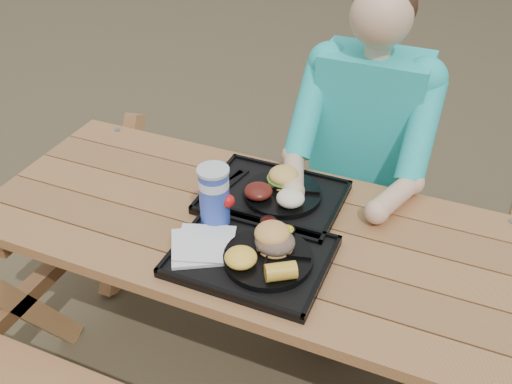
% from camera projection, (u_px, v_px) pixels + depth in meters
% --- Properties ---
extents(ground, '(60.00, 60.00, 0.00)m').
position_uv_depth(ground, '(256.00, 372.00, 2.25)').
color(ground, '#999999').
rests_on(ground, ground).
extents(picnic_table, '(1.80, 1.49, 0.75)m').
position_uv_depth(picnic_table, '(256.00, 307.00, 2.03)').
color(picnic_table, '#999999').
rests_on(picnic_table, ground).
extents(tray_near, '(0.45, 0.35, 0.02)m').
position_uv_depth(tray_near, '(251.00, 257.00, 1.67)').
color(tray_near, black).
rests_on(tray_near, picnic_table).
extents(tray_far, '(0.45, 0.35, 0.02)m').
position_uv_depth(tray_far, '(273.00, 198.00, 1.91)').
color(tray_far, black).
rests_on(tray_far, picnic_table).
extents(plate_near, '(0.26, 0.26, 0.02)m').
position_uv_depth(plate_near, '(268.00, 258.00, 1.64)').
color(plate_near, black).
rests_on(plate_near, tray_near).
extents(plate_far, '(0.26, 0.26, 0.02)m').
position_uv_depth(plate_far, '(283.00, 194.00, 1.89)').
color(plate_far, black).
rests_on(plate_far, tray_far).
extents(napkin_stack, '(0.24, 0.24, 0.02)m').
position_uv_depth(napkin_stack, '(201.00, 246.00, 1.68)').
color(napkin_stack, silver).
rests_on(napkin_stack, tray_near).
extents(soda_cup, '(0.09, 0.09, 0.19)m').
position_uv_depth(soda_cup, '(214.00, 197.00, 1.74)').
color(soda_cup, '#1736B1').
rests_on(soda_cup, tray_near).
extents(condiment_bbq, '(0.05, 0.05, 0.03)m').
position_uv_depth(condiment_bbq, '(268.00, 224.00, 1.75)').
color(condiment_bbq, black).
rests_on(condiment_bbq, tray_near).
extents(condiment_mustard, '(0.05, 0.05, 0.03)m').
position_uv_depth(condiment_mustard, '(287.00, 233.00, 1.72)').
color(condiment_mustard, yellow).
rests_on(condiment_mustard, tray_near).
extents(sandwich, '(0.11, 0.11, 0.11)m').
position_uv_depth(sandwich, '(275.00, 233.00, 1.63)').
color(sandwich, '#E6A151').
rests_on(sandwich, plate_near).
extents(mac_cheese, '(0.09, 0.09, 0.05)m').
position_uv_depth(mac_cheese, '(241.00, 258.00, 1.59)').
color(mac_cheese, yellow).
rests_on(mac_cheese, plate_near).
extents(corn_cob, '(0.12, 0.12, 0.05)m').
position_uv_depth(corn_cob, '(281.00, 271.00, 1.55)').
color(corn_cob, gold).
rests_on(corn_cob, plate_near).
extents(cutlery_far, '(0.06, 0.18, 0.01)m').
position_uv_depth(cutlery_far, '(231.00, 182.00, 1.96)').
color(cutlery_far, black).
rests_on(cutlery_far, tray_far).
extents(burger, '(0.11, 0.11, 0.09)m').
position_uv_depth(burger, '(284.00, 172.00, 1.90)').
color(burger, '#E9B352').
rests_on(burger, plate_far).
extents(baked_beans, '(0.09, 0.09, 0.04)m').
position_uv_depth(baked_beans, '(258.00, 191.00, 1.85)').
color(baked_beans, '#571711').
rests_on(baked_beans, plate_far).
extents(potato_salad, '(0.09, 0.09, 0.05)m').
position_uv_depth(potato_salad, '(290.00, 198.00, 1.82)').
color(potato_salad, white).
rests_on(potato_salad, plate_far).
extents(diner, '(0.48, 0.84, 1.28)m').
position_uv_depth(diner, '(361.00, 174.00, 2.24)').
color(diner, '#18AEA7').
rests_on(diner, ground).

